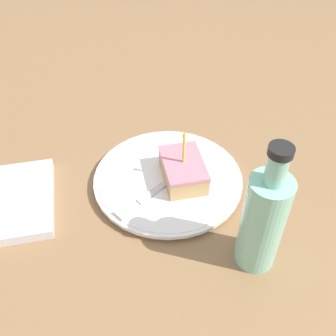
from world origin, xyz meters
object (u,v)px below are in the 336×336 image
object	(u,v)px
cake_slice	(183,170)
fork	(147,195)
bottle	(263,220)
plate	(168,179)

from	to	relation	value
cake_slice	fork	xyz separation A→B (m)	(0.08, 0.03, -0.02)
cake_slice	bottle	distance (m)	0.21
fork	bottle	world-z (taller)	bottle
plate	fork	size ratio (longest dim) A/B	1.94
cake_slice	fork	world-z (taller)	cake_slice
plate	cake_slice	xyz separation A→B (m)	(-0.03, 0.01, 0.03)
plate	bottle	bearing A→B (deg)	117.33
plate	bottle	world-z (taller)	bottle
fork	plate	bearing A→B (deg)	-138.82
plate	cake_slice	distance (m)	0.04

